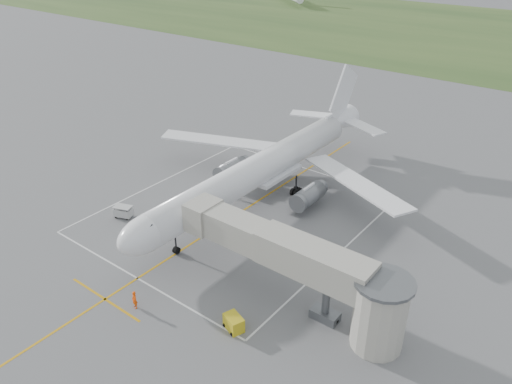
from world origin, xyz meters
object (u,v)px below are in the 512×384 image
Objects in this scene: gpu_unit at (234,323)px; baggage_cart at (123,212)px; ramp_worker_wing at (223,188)px; ramp_worker_nose at (135,300)px; airliner at (261,169)px; jet_bridge at (306,267)px.

baggage_cart is (-22.82, 6.42, 0.08)m from gpu_unit.
ramp_worker_nose is at bearing 146.01° from ramp_worker_wing.
ramp_worker_wing is (-4.66, -2.07, -3.47)m from airliner.
ramp_worker_nose is (13.75, -9.89, 0.14)m from baggage_cart.
jet_bridge is at bearing 48.43° from ramp_worker_nose.
gpu_unit is at bearing 32.18° from ramp_worker_nose.
ramp_worker_wing reaches higher than ramp_worker_nose.
gpu_unit is at bearing -35.59° from baggage_cart.
gpu_unit is at bearing 168.98° from ramp_worker_wing.
ramp_worker_nose is (3.22, -23.73, -3.48)m from airliner.
jet_bridge is 24.05m from ramp_worker_wing.
jet_bridge reaches higher than baggage_cart.
airliner is at bearing -120.04° from ramp_worker_wing.
gpu_unit is 0.87× the size of baggage_cart.
ramp_worker_wing is at bearing 121.25° from ramp_worker_nose.
baggage_cart is (-10.54, -13.84, -3.62)m from airliner.
airliner is 25.65× the size of ramp_worker_nose.
ramp_worker_nose is (-9.07, -3.46, 0.22)m from gpu_unit.
jet_bridge reaches higher than ramp_worker_nose.
airliner reaches higher than ramp_worker_nose.
ramp_worker_nose is 23.05m from ramp_worker_wing.
airliner is 2.00× the size of jet_bridge.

